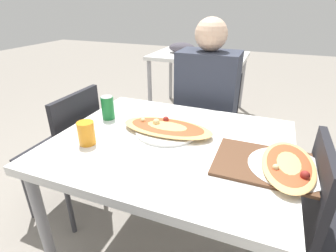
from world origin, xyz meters
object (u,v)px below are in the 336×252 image
chair_side_left (67,148)px  pizza_second (288,166)px  pizza_main (167,128)px  dining_table (171,155)px  chair_far_seated (208,123)px  person_seated (206,99)px  drink_glass (86,133)px  soda_can (108,108)px

chair_side_left → pizza_second: size_ratio=2.33×
pizza_main → dining_table: bearing=-54.8°
chair_far_seated → chair_side_left: size_ratio=1.00×
chair_side_left → pizza_second: chair_side_left is taller
pizza_main → chair_far_seated: bearing=85.7°
person_seated → drink_glass: bearing=67.5°
dining_table → drink_glass: bearing=-154.2°
chair_far_seated → pizza_second: 0.99m
pizza_second → person_seated: bearing=124.9°
soda_can → pizza_second: 0.91m
person_seated → drink_glass: 0.89m
soda_can → drink_glass: soda_can is taller
chair_side_left → soda_can: bearing=-86.4°
drink_glass → pizza_second: size_ratio=0.28×
person_seated → pizza_main: bearing=84.9°
pizza_main → drink_glass: size_ratio=4.30×
dining_table → pizza_second: size_ratio=2.87×
chair_side_left → drink_glass: bearing=-123.2°
person_seated → pizza_second: 0.86m
chair_side_left → pizza_main: chair_side_left is taller
pizza_main → drink_glass: drink_glass is taller
person_seated → pizza_second: size_ratio=3.34×
dining_table → drink_glass: drink_glass is taller
chair_far_seated → drink_glass: bearing=70.0°
chair_side_left → pizza_main: (0.67, -0.01, 0.26)m
drink_glass → chair_far_seated: bearing=70.0°
drink_glass → soda_can: bearing=104.0°
drink_glass → dining_table: bearing=25.8°
person_seated → soda_can: bearing=53.4°
dining_table → pizza_main: size_ratio=2.35×
drink_glass → pizza_main: bearing=39.9°
soda_can → dining_table: bearing=-14.9°
chair_side_left → drink_glass: chair_side_left is taller
chair_side_left → pizza_second: (1.21, -0.14, 0.26)m
pizza_main → person_seated: bearing=84.9°
dining_table → chair_side_left: chair_side_left is taller
dining_table → person_seated: size_ratio=0.86×
pizza_second → dining_table: bearing=173.9°
chair_side_left → drink_glass: (0.38, -0.25, 0.30)m
dining_table → chair_far_seated: chair_far_seated is taller
dining_table → chair_side_left: 0.75m
pizza_main → soda_can: 0.36m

